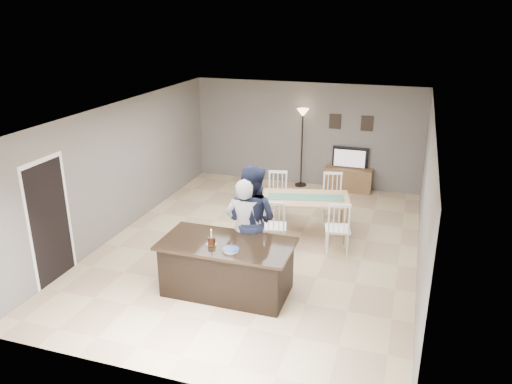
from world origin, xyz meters
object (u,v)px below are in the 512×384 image
(kitchen_island, at_px, (227,267))
(dining_table, at_px, (305,204))
(birthday_cake, at_px, (212,241))
(man, at_px, (251,220))
(woman, at_px, (244,229))
(floor_lamp, at_px, (302,127))
(plate_stack, at_px, (231,250))
(television, at_px, (350,158))
(tv_console, at_px, (348,180))

(kitchen_island, bearing_deg, dining_table, 74.37)
(kitchen_island, bearing_deg, birthday_cake, -148.52)
(man, bearing_deg, woman, 89.37)
(floor_lamp, bearing_deg, woman, -88.11)
(woman, relative_size, man, 0.91)
(birthday_cake, relative_size, dining_table, 0.11)
(man, relative_size, floor_lamp, 0.97)
(birthday_cake, height_order, plate_stack, birthday_cake)
(kitchen_island, xyz_separation_m, woman, (0.11, 0.55, 0.46))
(birthday_cake, xyz_separation_m, dining_table, (0.93, 2.72, -0.28))
(television, xyz_separation_m, birthday_cake, (-1.41, -5.77, 0.10))
(man, height_order, plate_stack, man)
(tv_console, xyz_separation_m, plate_stack, (-1.03, -5.83, 0.62))
(tv_console, distance_m, television, 0.57)
(tv_console, relative_size, plate_stack, 4.62)
(tv_console, relative_size, dining_table, 0.52)
(dining_table, bearing_deg, woman, -119.97)
(tv_console, bearing_deg, woman, -102.20)
(kitchen_island, xyz_separation_m, birthday_cake, (-0.21, -0.13, 0.51))
(man, distance_m, birthday_cake, 0.97)
(kitchen_island, height_order, man, man)
(birthday_cake, bearing_deg, tv_console, 76.13)
(woman, height_order, dining_table, woman)
(man, xyz_separation_m, birthday_cake, (-0.37, -0.89, -0.04))
(plate_stack, bearing_deg, floor_lamp, 92.18)
(dining_table, bearing_deg, floor_lamp, 91.25)
(tv_console, height_order, dining_table, dining_table)
(woman, height_order, birthday_cake, woman)
(television, bearing_deg, kitchen_island, 77.99)
(kitchen_island, xyz_separation_m, plate_stack, (0.17, -0.26, 0.47))
(man, xyz_separation_m, dining_table, (0.57, 1.83, -0.31))
(man, height_order, birthday_cake, man)
(floor_lamp, bearing_deg, television, 2.29)
(television, distance_m, floor_lamp, 1.45)
(dining_table, relative_size, floor_lamp, 1.12)
(dining_table, distance_m, floor_lamp, 3.22)
(birthday_cake, bearing_deg, woman, 64.58)
(television, xyz_separation_m, man, (-1.04, -4.87, 0.14))
(kitchen_island, height_order, television, television)
(plate_stack, bearing_deg, man, 90.52)
(kitchen_island, distance_m, woman, 0.72)
(tv_console, bearing_deg, plate_stack, -100.02)
(kitchen_island, bearing_deg, tv_console, 77.84)
(tv_console, bearing_deg, television, 90.00)
(kitchen_island, bearing_deg, floor_lamp, 90.53)
(woman, bearing_deg, kitchen_island, 75.15)
(birthday_cake, xyz_separation_m, plate_stack, (0.38, -0.13, -0.04))
(television, distance_m, woman, 5.20)
(kitchen_island, distance_m, plate_stack, 0.56)
(floor_lamp, bearing_deg, man, -87.47)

